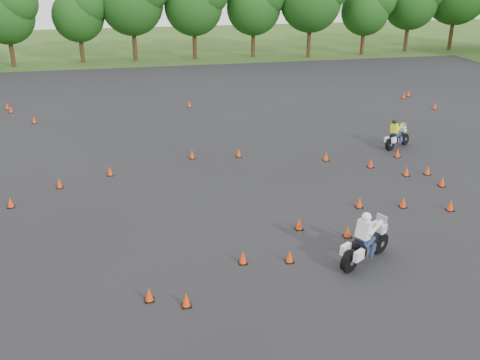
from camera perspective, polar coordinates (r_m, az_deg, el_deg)
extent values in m
plane|color=#2D5119|center=(19.72, 2.39, -7.62)|extent=(140.00, 140.00, 0.00)
plane|color=black|center=(24.95, -0.94, -0.80)|extent=(62.00, 62.00, 0.00)
cone|color=#E63A09|center=(24.94, -23.30, -2.22)|extent=(0.26, 0.26, 0.45)
cone|color=#E63A09|center=(16.87, -5.76, -12.61)|extent=(0.26, 0.26, 0.45)
cone|color=#E63A09|center=(28.75, -0.14, 2.92)|extent=(0.26, 0.26, 0.45)
cone|color=#E63A09|center=(27.47, 17.34, 0.88)|extent=(0.26, 0.26, 0.45)
cone|color=#E63A09|center=(29.90, 16.46, 2.75)|extent=(0.26, 0.26, 0.45)
cone|color=#E63A09|center=(28.56, 9.16, 2.48)|extent=(0.26, 0.26, 0.45)
cone|color=#E63A09|center=(41.43, -23.59, 7.21)|extent=(0.26, 0.26, 0.45)
cone|color=#E63A09|center=(37.22, -21.11, 6.00)|extent=(0.26, 0.26, 0.45)
cone|color=#E63A09|center=(20.96, 11.41, -5.42)|extent=(0.26, 0.26, 0.45)
cone|color=#E63A09|center=(19.04, 5.31, -8.10)|extent=(0.26, 0.26, 0.45)
cone|color=#E63A09|center=(18.88, 0.31, -8.27)|extent=(0.26, 0.26, 0.45)
cone|color=#E63A09|center=(40.46, 20.08, 7.39)|extent=(0.26, 0.26, 0.45)
cone|color=#E63A09|center=(42.96, 17.08, 8.60)|extent=(0.26, 0.26, 0.45)
cone|color=#E63A09|center=(28.62, -5.14, 2.73)|extent=(0.26, 0.26, 0.45)
cone|color=#E63A09|center=(27.95, 19.39, 0.99)|extent=(0.26, 0.26, 0.45)
cone|color=#E63A09|center=(17.25, -9.69, -11.95)|extent=(0.26, 0.26, 0.45)
cone|color=#E63A09|center=(43.78, 17.53, 8.80)|extent=(0.26, 0.26, 0.45)
cone|color=#E63A09|center=(27.03, -13.71, 0.93)|extent=(0.26, 0.26, 0.45)
cone|color=#E63A09|center=(26.74, 20.77, -0.18)|extent=(0.26, 0.26, 0.45)
cone|color=#E63A09|center=(23.46, 12.61, -2.37)|extent=(0.26, 0.26, 0.45)
cone|color=#E63A09|center=(40.46, -23.26, 6.93)|extent=(0.26, 0.26, 0.45)
cone|color=#E63A09|center=(28.09, 13.77, 1.76)|extent=(0.26, 0.26, 0.45)
cone|color=#E63A09|center=(23.97, 17.03, -2.30)|extent=(0.26, 0.26, 0.45)
cone|color=#E63A09|center=(38.80, -5.42, 8.06)|extent=(0.26, 0.26, 0.45)
cone|color=#E63A09|center=(21.23, 6.32, -4.70)|extent=(0.26, 0.26, 0.45)
cone|color=#E63A09|center=(24.32, 21.54, -2.56)|extent=(0.26, 0.26, 0.45)
cone|color=#E63A09|center=(26.23, -18.72, -0.33)|extent=(0.26, 0.26, 0.45)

